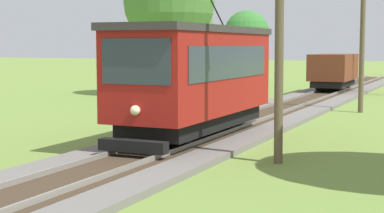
{
  "coord_description": "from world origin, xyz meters",
  "views": [
    {
      "loc": [
        8.16,
        -1.46,
        3.19
      ],
      "look_at": [
        0.62,
        15.32,
        1.37
      ],
      "focal_mm": 57.6,
      "sensor_mm": 36.0,
      "label": 1
    }
  ],
  "objects_px": {
    "utility_pole_mid": "(362,35)",
    "tree_right_near": "(169,2)",
    "utility_pole_near_tram": "(279,17)",
    "tree_right_far": "(176,25)",
    "freight_car": "(333,70)",
    "tree_left_far": "(247,33)",
    "red_tram": "(196,76)"
  },
  "relations": [
    {
      "from": "tree_right_far",
      "to": "red_tram",
      "type": "bearing_deg",
      "value": -62.49
    },
    {
      "from": "utility_pole_near_tram",
      "to": "tree_right_far",
      "type": "relative_size",
      "value": 1.08
    },
    {
      "from": "freight_car",
      "to": "tree_left_far",
      "type": "relative_size",
      "value": 0.85
    },
    {
      "from": "red_tram",
      "to": "utility_pole_mid",
      "type": "distance_m",
      "value": 12.16
    },
    {
      "from": "freight_car",
      "to": "utility_pole_mid",
      "type": "xyz_separation_m",
      "value": [
        3.53,
        -11.11,
        2.13
      ]
    },
    {
      "from": "tree_right_far",
      "to": "freight_car",
      "type": "bearing_deg",
      "value": 22.96
    },
    {
      "from": "utility_pole_mid",
      "to": "tree_right_near",
      "type": "height_order",
      "value": "tree_right_near"
    },
    {
      "from": "freight_car",
      "to": "utility_pole_near_tram",
      "type": "distance_m",
      "value": 25.48
    },
    {
      "from": "utility_pole_mid",
      "to": "tree_right_far",
      "type": "relative_size",
      "value": 1.01
    },
    {
      "from": "tree_right_near",
      "to": "tree_left_far",
      "type": "distance_m",
      "value": 13.86
    },
    {
      "from": "tree_right_near",
      "to": "tree_right_far",
      "type": "distance_m",
      "value": 2.16
    },
    {
      "from": "red_tram",
      "to": "tree_right_near",
      "type": "height_order",
      "value": "tree_right_near"
    },
    {
      "from": "freight_car",
      "to": "tree_right_far",
      "type": "distance_m",
      "value": 10.92
    },
    {
      "from": "freight_car",
      "to": "tree_left_far",
      "type": "bearing_deg",
      "value": 137.96
    },
    {
      "from": "utility_pole_mid",
      "to": "tree_right_near",
      "type": "distance_m",
      "value": 14.07
    },
    {
      "from": "tree_right_near",
      "to": "utility_pole_near_tram",
      "type": "bearing_deg",
      "value": -56.5
    },
    {
      "from": "red_tram",
      "to": "utility_pole_near_tram",
      "type": "height_order",
      "value": "utility_pole_near_tram"
    },
    {
      "from": "tree_left_far",
      "to": "tree_right_far",
      "type": "height_order",
      "value": "tree_right_far"
    },
    {
      "from": "freight_car",
      "to": "utility_pole_mid",
      "type": "bearing_deg",
      "value": -72.38
    },
    {
      "from": "red_tram",
      "to": "utility_pole_mid",
      "type": "height_order",
      "value": "utility_pole_mid"
    },
    {
      "from": "utility_pole_mid",
      "to": "freight_car",
      "type": "bearing_deg",
      "value": 107.62
    },
    {
      "from": "red_tram",
      "to": "utility_pole_near_tram",
      "type": "bearing_deg",
      "value": -35.11
    },
    {
      "from": "red_tram",
      "to": "tree_right_far",
      "type": "xyz_separation_m",
      "value": [
        -9.66,
        18.55,
        2.39
      ]
    },
    {
      "from": "tree_right_near",
      "to": "tree_left_far",
      "type": "bearing_deg",
      "value": 88.2
    },
    {
      "from": "utility_pole_mid",
      "to": "tree_left_far",
      "type": "distance_m",
      "value": 22.77
    },
    {
      "from": "red_tram",
      "to": "tree_left_far",
      "type": "height_order",
      "value": "tree_left_far"
    },
    {
      "from": "freight_car",
      "to": "tree_left_far",
      "type": "xyz_separation_m",
      "value": [
        -8.86,
        7.99,
        2.67
      ]
    },
    {
      "from": "utility_pole_near_tram",
      "to": "utility_pole_mid",
      "type": "height_order",
      "value": "utility_pole_near_tram"
    },
    {
      "from": "red_tram",
      "to": "utility_pole_near_tram",
      "type": "relative_size",
      "value": 1.11
    },
    {
      "from": "utility_pole_mid",
      "to": "tree_right_near",
      "type": "relative_size",
      "value": 0.82
    },
    {
      "from": "red_tram",
      "to": "freight_car",
      "type": "distance_m",
      "value": 22.66
    },
    {
      "from": "utility_pole_near_tram",
      "to": "tree_right_near",
      "type": "relative_size",
      "value": 0.87
    }
  ]
}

